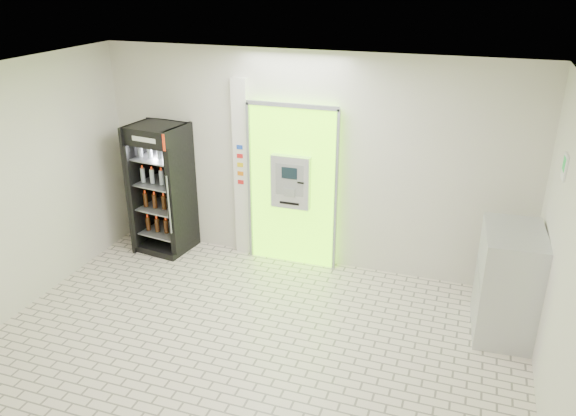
% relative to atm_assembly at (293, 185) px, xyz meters
% --- Properties ---
extents(ground, '(6.00, 6.00, 0.00)m').
position_rel_atm_assembly_xyz_m(ground, '(0.20, -2.41, -1.17)').
color(ground, beige).
rests_on(ground, ground).
extents(room_shell, '(6.00, 6.00, 6.00)m').
position_rel_atm_assembly_xyz_m(room_shell, '(0.20, -2.41, 0.67)').
color(room_shell, beige).
rests_on(room_shell, ground).
extents(atm_assembly, '(1.30, 0.24, 2.33)m').
position_rel_atm_assembly_xyz_m(atm_assembly, '(0.00, 0.00, 0.00)').
color(atm_assembly, '#74E80E').
rests_on(atm_assembly, ground).
extents(pillar, '(0.22, 0.11, 2.60)m').
position_rel_atm_assembly_xyz_m(pillar, '(-0.78, 0.04, 0.13)').
color(pillar, silver).
rests_on(pillar, ground).
extents(beverage_cooler, '(0.80, 0.75, 1.93)m').
position_rel_atm_assembly_xyz_m(beverage_cooler, '(-1.95, -0.24, -0.25)').
color(beverage_cooler, black).
rests_on(beverage_cooler, ground).
extents(steel_cabinet, '(0.70, 1.00, 1.29)m').
position_rel_atm_assembly_xyz_m(steel_cabinet, '(2.87, -0.86, -0.53)').
color(steel_cabinet, '#B7B9BF').
rests_on(steel_cabinet, ground).
extents(exit_sign, '(0.02, 0.22, 0.26)m').
position_rel_atm_assembly_xyz_m(exit_sign, '(3.19, -1.01, 0.95)').
color(exit_sign, white).
rests_on(exit_sign, room_shell).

